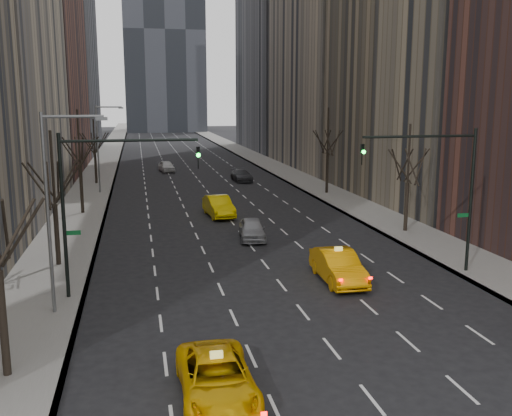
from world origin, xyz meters
TOP-DOWN VIEW (x-y plane):
  - ground at (0.00, 0.00)m, footprint 400.00×400.00m
  - sidewalk_left at (-12.25, 70.00)m, footprint 4.50×320.00m
  - sidewalk_right at (12.25, 70.00)m, footprint 4.50×320.00m
  - bld_left_far at (-21.50, 66.00)m, footprint 14.00×28.00m
  - tree_lw_b at (-12.00, 18.00)m, footprint 3.36×3.50m
  - tree_lw_c at (-12.00, 34.00)m, footprint 3.36×3.50m
  - tree_lw_d at (-12.00, 52.00)m, footprint 3.36×3.50m
  - tree_rw_b at (12.00, 22.00)m, footprint 3.36×3.50m
  - tree_rw_c at (12.00, 40.00)m, footprint 3.36×3.50m
  - traffic_mast_left at (-9.11, 12.00)m, footprint 6.69×0.39m
  - traffic_mast_right at (9.11, 12.00)m, footprint 6.69×0.39m
  - streetlight_near at (-10.84, 10.00)m, footprint 2.83×0.22m
  - streetlight_far at (-10.84, 45.00)m, footprint 2.83×0.22m
  - taxi_suv at (-4.97, 1.10)m, footprint 2.39×5.18m
  - taxi_sedan at (3.13, 11.98)m, footprint 1.92×5.24m
  - silver_sedan_ahead at (0.47, 22.28)m, footprint 2.26×4.51m
  - far_taxi at (-0.68, 30.75)m, footprint 2.28×5.36m
  - far_suv_grey at (4.99, 51.15)m, footprint 2.19×4.92m
  - far_car_white at (-3.38, 62.34)m, footprint 2.32×4.58m

SIDE VIEW (x-z plane):
  - ground at x=0.00m, z-range 0.00..0.00m
  - sidewalk_left at x=-12.25m, z-range 0.00..0.15m
  - sidewalk_right at x=12.25m, z-range 0.00..0.15m
  - far_suv_grey at x=4.99m, z-range 0.00..1.40m
  - taxi_suv at x=-4.97m, z-range 0.00..1.44m
  - silver_sedan_ahead at x=0.47m, z-range 0.00..1.48m
  - far_car_white at x=-3.38m, z-range 0.00..1.50m
  - taxi_sedan at x=3.13m, z-range 0.00..1.71m
  - far_taxi at x=-0.68m, z-range 0.00..1.72m
  - tree_lw_d at x=-12.00m, z-range -0.12..7.24m
  - tree_lw_b at x=-12.00m, z-range -0.19..7.63m
  - tree_rw_b at x=12.00m, z-range -0.19..7.63m
  - tree_lw_c at x=-12.00m, z-range -0.33..8.41m
  - tree_rw_c at x=12.00m, z-range -0.33..8.41m
  - traffic_mast_left at x=-9.11m, z-range 1.49..9.49m
  - traffic_mast_right at x=9.11m, z-range 1.49..9.49m
  - streetlight_near at x=-10.84m, z-range 1.12..10.12m
  - streetlight_far at x=-10.84m, z-range 1.12..10.12m
  - bld_left_far at x=-21.50m, z-range 0.00..44.00m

